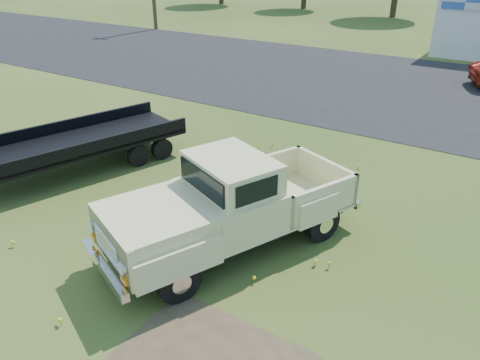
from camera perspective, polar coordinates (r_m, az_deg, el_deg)
name	(u,v)px	position (r m, az deg, el deg)	size (l,w,h in m)	color
ground	(236,243)	(10.73, -0.46, -7.66)	(140.00, 140.00, 0.00)	#2A4114
asphalt_lot	(410,90)	(23.72, 20.01, 10.30)	(90.00, 14.00, 0.02)	black
dirt_patch_a	(213,359)	(8.20, -3.26, -20.90)	(3.00, 2.00, 0.01)	#453525
dirt_patch_b	(244,168)	(14.23, 0.45, 1.52)	(2.20, 1.60, 0.01)	#453525
vintage_pickup_truck	(232,203)	(10.08, -0.99, -2.87)	(2.32, 5.96, 2.16)	beige
flatbed_trailer	(76,139)	(14.70, -19.38, 4.75)	(2.29, 6.87, 1.87)	black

